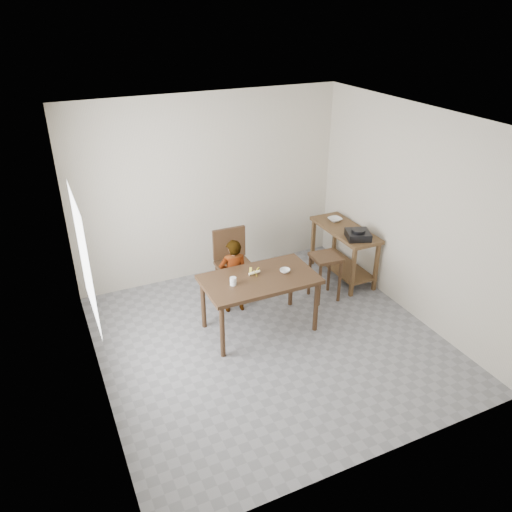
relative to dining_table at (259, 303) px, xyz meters
name	(u,v)px	position (x,y,z in m)	size (l,w,h in m)	color
floor	(270,342)	(0.00, -0.30, -0.40)	(4.00, 4.00, 0.04)	gray
ceiling	(273,119)	(0.00, -0.30, 2.35)	(4.00, 4.00, 0.04)	white
wall_back	(209,188)	(0.00, 1.72, 0.98)	(4.00, 0.04, 2.70)	beige
wall_front	(385,344)	(0.00, -2.32, 0.98)	(4.00, 0.04, 2.70)	beige
wall_left	(84,282)	(-2.02, -0.30, 0.98)	(0.04, 4.00, 2.70)	beige
wall_right	(413,214)	(2.02, -0.30, 0.98)	(0.04, 4.00, 2.70)	beige
window_pane	(84,258)	(-1.97, -0.10, 1.12)	(0.02, 1.10, 1.30)	white
dining_table	(259,303)	(0.00, 0.00, 0.00)	(1.40, 0.80, 0.75)	#3D2716
prep_counter	(343,253)	(1.72, 0.70, 0.03)	(0.50, 1.20, 0.80)	brown
child	(234,276)	(-0.13, 0.53, 0.15)	(0.38, 0.25, 1.05)	silver
dining_chair	(235,266)	(0.02, 0.83, 0.11)	(0.47, 0.47, 0.98)	#3D2716
stool	(324,277)	(1.14, 0.29, -0.04)	(0.38, 0.38, 0.66)	#3D2716
glass_tumbler	(233,281)	(-0.36, -0.02, 0.42)	(0.08, 0.08, 0.10)	white
small_bowl	(285,271)	(0.35, -0.01, 0.40)	(0.13, 0.13, 0.04)	silver
banana	(254,272)	(-0.02, 0.10, 0.40)	(0.17, 0.12, 0.06)	yellow
serving_bowl	(335,219)	(1.73, 0.99, 0.45)	(0.20, 0.20, 0.05)	silver
gas_burner	(358,235)	(1.68, 0.34, 0.48)	(0.32, 0.32, 0.11)	black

